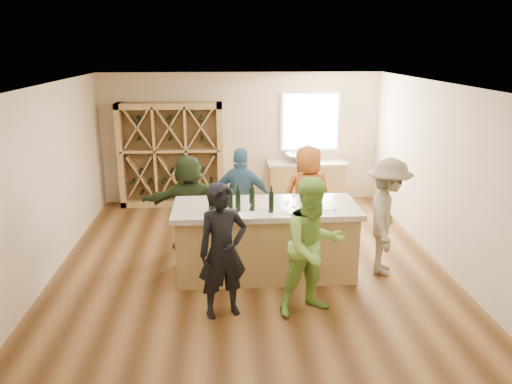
{
  "coord_description": "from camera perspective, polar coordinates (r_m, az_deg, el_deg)",
  "views": [
    {
      "loc": [
        -0.4,
        -7.21,
        3.35
      ],
      "look_at": [
        0.1,
        0.2,
        1.15
      ],
      "focal_mm": 35.0,
      "sensor_mm": 36.0,
      "label": 1
    }
  ],
  "objects": [
    {
      "name": "wine_bottle_e",
      "position": [
        7.08,
        -0.46,
        -0.79
      ],
      "size": [
        0.1,
        0.1,
        0.33
      ],
      "primitive_type": "cylinder",
      "rotation": [
        0.0,
        0.0,
        -0.18
      ],
      "color": "black",
      "rests_on": "tasting_counter_top"
    },
    {
      "name": "wine_bottle_d",
      "position": [
        7.04,
        -2.07,
        -0.99
      ],
      "size": [
        0.09,
        0.09,
        0.31
      ],
      "primitive_type": "cylinder",
      "rotation": [
        0.0,
        0.0,
        0.25
      ],
      "color": "black",
      "rests_on": "tasting_counter_top"
    },
    {
      "name": "person_far_right",
      "position": [
        8.53,
        5.91,
        -0.48
      ],
      "size": [
        0.91,
        0.64,
        1.75
      ],
      "primitive_type": "imported",
      "rotation": [
        0.0,
        0.0,
        3.25
      ],
      "color": "#994C19",
      "rests_on": "floor"
    },
    {
      "name": "ceiling",
      "position": [
        7.24,
        -0.7,
        12.53
      ],
      "size": [
        6.0,
        7.0,
        0.1
      ],
      "primitive_type": "cube",
      "color": "white",
      "rests_on": "ground"
    },
    {
      "name": "floor",
      "position": [
        7.99,
        -0.63,
        -8.71
      ],
      "size": [
        6.0,
        7.0,
        0.1
      ],
      "primitive_type": "cube",
      "color": "brown",
      "rests_on": "ground"
    },
    {
      "name": "wall_back",
      "position": [
        10.95,
        -1.72,
        6.22
      ],
      "size": [
        6.0,
        0.1,
        2.8
      ],
      "primitive_type": "cube",
      "color": "beige",
      "rests_on": "ground"
    },
    {
      "name": "wall_right",
      "position": [
        8.23,
        21.06,
        1.67
      ],
      "size": [
        0.1,
        7.0,
        2.8
      ],
      "primitive_type": "cube",
      "color": "beige",
      "rests_on": "ground"
    },
    {
      "name": "person_far_mid",
      "position": [
        8.35,
        -1.62,
        -0.8
      ],
      "size": [
        1.09,
        0.69,
        1.74
      ],
      "primitive_type": "imported",
      "rotation": [
        0.0,
        0.0,
        2.96
      ],
      "color": "#335972",
      "rests_on": "floor"
    },
    {
      "name": "tasting_menu_b",
      "position": [
        6.99,
        3.01,
        -2.46
      ],
      "size": [
        0.29,
        0.33,
        0.0
      ],
      "primitive_type": "cube",
      "rotation": [
        0.0,
        0.0,
        0.39
      ],
      "color": "white",
      "rests_on": "tasting_counter_top"
    },
    {
      "name": "wine_bottle_c",
      "position": [
        7.16,
        -2.93,
        -0.83
      ],
      "size": [
        0.08,
        0.08,
        0.28
      ],
      "primitive_type": "cylinder",
      "rotation": [
        0.0,
        0.0,
        0.24
      ],
      "color": "black",
      "rests_on": "tasting_counter_top"
    },
    {
      "name": "window_frame",
      "position": [
        10.97,
        6.21,
        8.01
      ],
      "size": [
        1.3,
        0.06,
        1.3
      ],
      "primitive_type": "cube",
      "color": "white",
      "rests_on": "wall_back"
    },
    {
      "name": "person_far_left",
      "position": [
        8.42,
        -7.67,
        -1.14
      ],
      "size": [
        1.6,
        0.86,
        1.64
      ],
      "primitive_type": "imported",
      "rotation": [
        0.0,
        0.0,
        3.36
      ],
      "color": "#263319",
      "rests_on": "floor"
    },
    {
      "name": "wine_bottle_a",
      "position": [
        7.07,
        -5.15,
        -0.94
      ],
      "size": [
        0.08,
        0.08,
        0.32
      ],
      "primitive_type": "cylinder",
      "rotation": [
        0.0,
        0.0,
        0.02
      ],
      "color": "black",
      "rests_on": "tasting_counter_top"
    },
    {
      "name": "person_server",
      "position": [
        7.68,
        14.75,
        -2.76
      ],
      "size": [
        0.9,
        1.26,
        1.78
      ],
      "primitive_type": "imported",
      "rotation": [
        0.0,
        0.0,
        1.22
      ],
      "color": "gray",
      "rests_on": "floor"
    },
    {
      "name": "wine_glass_a",
      "position": [
        6.83,
        -0.76,
        -2.13
      ],
      "size": [
        0.07,
        0.07,
        0.18
      ],
      "primitive_type": "cone",
      "rotation": [
        0.0,
        0.0,
        -0.11
      ],
      "color": "white",
      "rests_on": "tasting_counter_top"
    },
    {
      "name": "person_near_left",
      "position": [
        6.28,
        -3.83,
        -6.74
      ],
      "size": [
        0.75,
        0.64,
        1.75
      ],
      "primitive_type": "imported",
      "rotation": [
        0.0,
        0.0,
        0.31
      ],
      "color": "black",
      "rests_on": "floor"
    },
    {
      "name": "sink",
      "position": [
        10.79,
        4.77,
        3.93
      ],
      "size": [
        0.54,
        0.54,
        0.19
      ],
      "primitive_type": "imported",
      "color": "silver",
      "rests_on": "back_counter_top"
    },
    {
      "name": "window_pane",
      "position": [
        10.94,
        6.24,
        7.98
      ],
      "size": [
        1.18,
        0.01,
        1.18
      ],
      "primitive_type": "cube",
      "color": "white",
      "rests_on": "wall_back"
    },
    {
      "name": "wine_bottle_b",
      "position": [
        6.97,
        -4.6,
        -1.2
      ],
      "size": [
        0.09,
        0.09,
        0.31
      ],
      "primitive_type": "cylinder",
      "rotation": [
        0.0,
        0.0,
        0.25
      ],
      "color": "black",
      "rests_on": "tasting_counter_top"
    },
    {
      "name": "tasting_counter_base",
      "position": [
        7.53,
        1.11,
        -5.76
      ],
      "size": [
        2.6,
        1.0,
        1.0
      ],
      "primitive_type": "cube",
      "color": "tan",
      "rests_on": "floor"
    },
    {
      "name": "wall_left",
      "position": [
        7.93,
        -23.25,
        0.89
      ],
      "size": [
        0.1,
        7.0,
        2.8
      ],
      "primitive_type": "cube",
      "color": "beige",
      "rests_on": "ground"
    },
    {
      "name": "back_counter_top",
      "position": [
        10.85,
        5.8,
        3.3
      ],
      "size": [
        1.7,
        0.62,
        0.06
      ],
      "primitive_type": "cube",
      "color": "#BCAD9A",
      "rests_on": "back_counter_base"
    },
    {
      "name": "wall_front",
      "position": [
        4.17,
        2.16,
        -11.4
      ],
      "size": [
        6.0,
        0.1,
        2.8
      ],
      "primitive_type": "cube",
      "color": "beige",
      "rests_on": "ground"
    },
    {
      "name": "wine_glass_b",
      "position": [
        6.93,
        3.53,
        -1.91
      ],
      "size": [
        0.07,
        0.07,
        0.17
      ],
      "primitive_type": "cone",
      "rotation": [
        0.0,
        0.0,
        0.06
      ],
      "color": "white",
      "rests_on": "tasting_counter_top"
    },
    {
      "name": "wine_glass_d",
      "position": [
        7.25,
        4.36,
        -1.08
      ],
      "size": [
        0.09,
        0.09,
        0.18
      ],
      "primitive_type": "cone",
      "rotation": [
        0.0,
        0.0,
        -0.41
      ],
      "color": "white",
      "rests_on": "tasting_counter_top"
    },
    {
      "name": "tasting_menu_c",
      "position": [
        7.11,
        8.09,
        -2.27
      ],
      "size": [
        0.28,
        0.32,
        0.0
      ],
      "primitive_type": "cube",
      "rotation": [
        0.0,
        0.0,
        0.4
      ],
      "color": "white",
      "rests_on": "tasting_counter_top"
    },
    {
      "name": "wine_rack",
      "position": [
        10.78,
        -9.66,
        4.21
      ],
      "size": [
        2.2,
        0.45,
        2.2
      ],
      "primitive_type": "cube",
      "color": "tan",
      "rests_on": "floor"
    },
    {
      "name": "back_counter_base",
      "position": [
        10.97,
        5.73,
        0.96
      ],
      "size": [
        1.6,
        0.58,
        0.86
      ],
      "primitive_type": "cube",
      "color": "tan",
      "rests_on": "floor"
    },
    {
      "name": "tasting_counter_top",
      "position": [
        7.34,
        1.13,
        -1.85
      ],
      "size": [
        2.72,
        1.12,
        0.08
      ],
      "primitive_type": "cube",
      "color": "#BCAD9A",
      "rests_on": "tasting_counter_base"
    },
    {
      "name": "wine_bottle_f",
      "position": [
        7.0,
        1.76,
        -1.14
      ],
      "size": [
        0.07,
        0.07,
        0.3
      ],
      "primitive_type": "cylinder",
      "color": "black",
      "rests_on": "tasting_counter_top"
    },
    {
      "name": "wine_glass_e",
      "position": [
        7.18,
        9.05,
        -1.34
      ],
      "size": [
        0.09,
        0.09,
        0.19
      ],
      "primitive_type": "cone",
      "rotation": [
        0.0,
        0.0,
        0.26
      ],
      "color": "white",
      "rests_on": "tasting_counter_top"
    },
    {
      "name": "person_near_right",
      "position": [
        6.36,
        6.57,
        -6.26
      ],
      "size": [
        0.99,
        0.75,
        1.81
      ],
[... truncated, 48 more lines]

